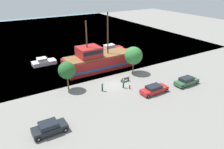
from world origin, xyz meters
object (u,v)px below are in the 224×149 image
(pedestrian_walking_near, at_px, (123,83))
(bench_promenade_east, at_px, (125,79))
(parked_car_curb_front, at_px, (49,128))
(parked_car_curb_rear, at_px, (187,81))
(fire_hydrant, at_px, (130,87))
(pirate_ship, at_px, (98,60))
(moored_boat_outer, at_px, (111,49))
(pedestrian_walking_far, at_px, (102,87))
(moored_boat_dockside, at_px, (44,62))
(parked_car_curb_mid, at_px, (154,89))

(pedestrian_walking_near, bearing_deg, bench_promenade_east, 48.43)
(pedestrian_walking_near, bearing_deg, parked_car_curb_front, -160.01)
(parked_car_curb_front, height_order, parked_car_curb_rear, parked_car_curb_front)
(parked_car_curb_rear, height_order, fire_hydrant, parked_car_curb_rear)
(parked_car_curb_rear, bearing_deg, pirate_ship, 123.30)
(pirate_ship, xyz_separation_m, pedestrian_walking_near, (-0.47, -10.20, -1.07))
(parked_car_curb_rear, bearing_deg, moored_boat_outer, 94.12)
(parked_car_curb_rear, relative_size, pedestrian_walking_near, 2.83)
(bench_promenade_east, bearing_deg, pedestrian_walking_far, -168.45)
(moored_boat_outer, distance_m, parked_car_curb_rear, 23.81)
(parked_car_curb_front, bearing_deg, moored_boat_dockside, 76.13)
(moored_boat_dockside, xyz_separation_m, moored_boat_outer, (17.57, 0.01, 0.15))
(parked_car_curb_mid, xyz_separation_m, bench_promenade_east, (-1.60, 6.23, -0.27))
(fire_hydrant, height_order, bench_promenade_east, bench_promenade_east)
(pirate_ship, relative_size, parked_car_curb_mid, 3.30)
(bench_promenade_east, distance_m, pedestrian_walking_far, 5.67)
(parked_car_curb_mid, bearing_deg, pedestrian_walking_far, 144.49)
(parked_car_curb_front, relative_size, pedestrian_walking_far, 2.62)
(parked_car_curb_front, distance_m, bench_promenade_east, 18.11)
(moored_boat_outer, xyz_separation_m, parked_car_curb_mid, (-5.39, -23.03, -0.06))
(parked_car_curb_mid, relative_size, pedestrian_walking_near, 2.92)
(parked_car_curb_mid, relative_size, bench_promenade_east, 2.93)
(parked_car_curb_mid, height_order, pedestrian_walking_far, pedestrian_walking_far)
(pirate_ship, xyz_separation_m, parked_car_curb_mid, (2.86, -14.47, -1.22))
(pirate_ship, xyz_separation_m, bench_promenade_east, (1.27, -8.24, -1.48))
(parked_car_curb_rear, relative_size, pedestrian_walking_far, 2.91)
(moored_boat_outer, bearing_deg, pirate_ship, -133.95)
(moored_boat_outer, bearing_deg, parked_car_curb_mid, -103.18)
(moored_boat_dockside, bearing_deg, parked_car_curb_mid, -62.12)
(moored_boat_dockside, height_order, pedestrian_walking_near, pedestrian_walking_near)
(moored_boat_outer, relative_size, parked_car_curb_mid, 1.34)
(parked_car_curb_mid, distance_m, fire_hydrant, 4.28)
(moored_boat_outer, height_order, pedestrian_walking_far, moored_boat_outer)
(moored_boat_dockside, relative_size, moored_boat_outer, 0.78)
(parked_car_curb_mid, bearing_deg, bench_promenade_east, 104.39)
(bench_promenade_east, bearing_deg, parked_car_curb_mid, -75.61)
(parked_car_curb_rear, bearing_deg, fire_hydrant, 157.28)
(pedestrian_walking_far, bearing_deg, bench_promenade_east, 11.55)
(moored_boat_outer, bearing_deg, parked_car_curb_front, -134.26)
(moored_boat_dockside, xyz_separation_m, fire_hydrant, (9.56, -19.66, -0.20))
(parked_car_curb_front, xyz_separation_m, fire_hydrant, (15.52, 4.48, -0.36))
(fire_hydrant, distance_m, pedestrian_walking_far, 4.86)
(parked_car_curb_rear, height_order, bench_promenade_east, parked_car_curb_rear)
(moored_boat_dockside, xyz_separation_m, parked_car_curb_rear, (19.29, -23.74, 0.10))
(parked_car_curb_rear, distance_m, bench_promenade_east, 11.13)
(pedestrian_walking_near, bearing_deg, moored_boat_dockside, 115.23)
(pirate_ship, relative_size, moored_boat_outer, 2.46)
(parked_car_curb_front, xyz_separation_m, bench_promenade_east, (16.55, 7.35, -0.34))
(pirate_ship, distance_m, parked_car_curb_front, 21.86)
(pedestrian_walking_near, xyz_separation_m, pedestrian_walking_far, (-3.80, 0.83, -0.03))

